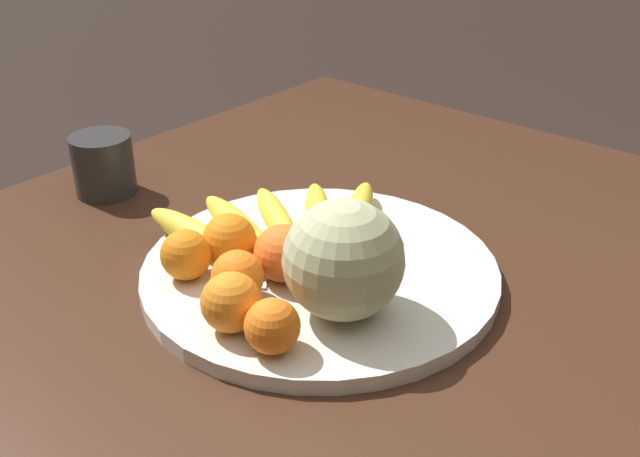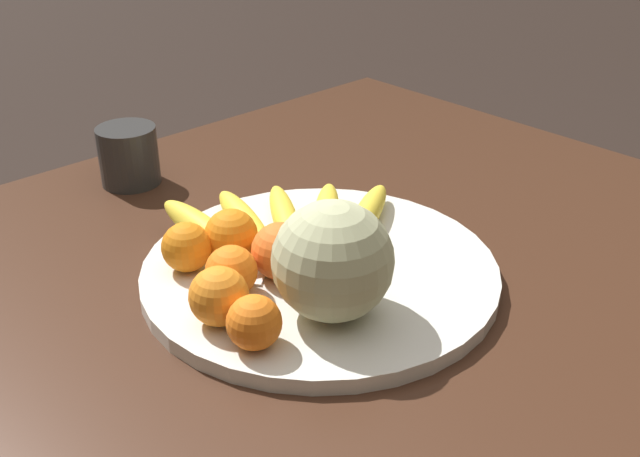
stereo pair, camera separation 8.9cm
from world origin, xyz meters
name	(u,v)px [view 2 (the right image)]	position (x,y,z in m)	size (l,w,h in m)	color
kitchen_table	(304,339)	(0.00, 0.00, 0.64)	(1.32, 1.04, 0.73)	#3D2316
fruit_bowl	(320,270)	(-0.02, 0.01, 0.74)	(0.43, 0.43, 0.02)	silver
melon	(333,261)	(0.04, 0.10, 0.81)	(0.13, 0.13, 0.13)	#B2B789
banana_bunch	(281,219)	(-0.04, -0.08, 0.77)	(0.29, 0.27, 0.04)	#473819
orange_front_left	(279,250)	(0.03, 0.00, 0.78)	(0.07, 0.07, 0.07)	orange
orange_front_right	(187,247)	(0.11, -0.09, 0.78)	(0.06, 0.06, 0.06)	orange
orange_mid_center	(231,271)	(0.10, -0.01, 0.78)	(0.06, 0.06, 0.06)	orange
orange_back_left	(254,322)	(0.14, 0.08, 0.78)	(0.06, 0.06, 0.06)	orange
orange_back_right	(231,235)	(0.05, -0.07, 0.78)	(0.07, 0.07, 0.07)	orange
orange_top_small	(219,296)	(0.14, 0.03, 0.78)	(0.07, 0.07, 0.07)	orange
orange_side_extra	(335,242)	(-0.03, 0.02, 0.78)	(0.06, 0.06, 0.06)	orange
produce_tag	(258,267)	(0.04, -0.03, 0.75)	(0.08, 0.07, 0.00)	white
ceramic_mug	(128,155)	(0.01, -0.39, 0.77)	(0.09, 0.13, 0.09)	#2D2D2D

